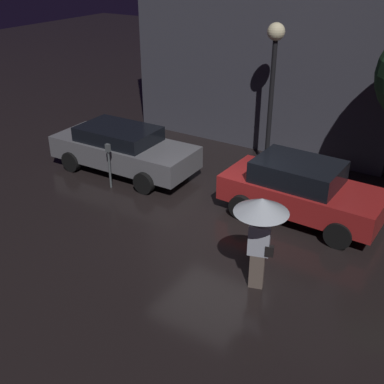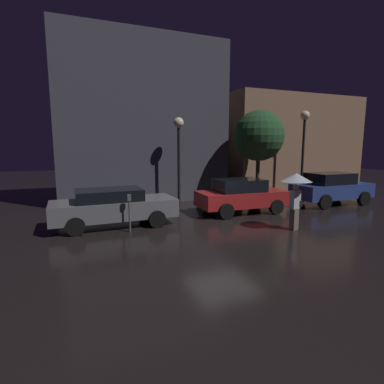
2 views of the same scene
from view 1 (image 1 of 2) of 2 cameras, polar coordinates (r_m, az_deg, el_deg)
name	(u,v)px [view 1 (image 1 of 2)]	position (r m, az deg, el deg)	size (l,w,h in m)	color
ground_plane	(211,224)	(11.85, 2.28, -3.84)	(60.00, 60.00, 0.00)	black
building_facade_left	(275,11)	(16.76, 9.79, 20.38)	(8.77, 3.00, 8.43)	#3D3D47
parked_car_grey	(123,148)	(14.49, -8.18, 5.14)	(4.46, 1.92, 1.37)	slate
parked_car_red	(301,189)	(12.09, 12.75, 0.29)	(3.96, 1.88, 1.49)	maroon
pedestrian_with_umbrella	(261,217)	(9.06, 8.17, -2.97)	(1.05, 1.05, 1.99)	#66564C
parking_meter	(109,161)	(13.48, -9.82, 3.64)	(0.12, 0.10, 1.30)	#4C5154
street_lamp_near	(274,61)	(14.19, 9.68, 15.04)	(0.50, 0.50, 4.25)	black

